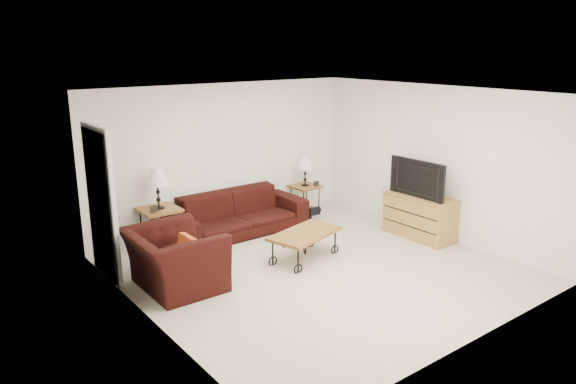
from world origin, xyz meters
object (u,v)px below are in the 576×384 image
at_px(lamp_left, 158,189).
at_px(lamp_right, 305,171).
at_px(side_table_left, 160,228).
at_px(coffee_table, 305,246).
at_px(sofa, 237,213).
at_px(backpack, 310,208).
at_px(armchair, 174,259).
at_px(tv_stand, 419,216).
at_px(side_table_right, 305,199).
at_px(television, 421,178).

bearing_deg(lamp_left, lamp_right, 0.00).
xyz_separation_m(side_table_left, coffee_table, (1.50, -1.78, -0.11)).
distance_m(sofa, backpack, 1.49).
xyz_separation_m(lamp_left, armchair, (-0.48, -1.50, -0.57)).
distance_m(side_table_left, tv_stand, 4.23).
relative_size(lamp_right, coffee_table, 0.48).
bearing_deg(backpack, armchair, -177.22).
height_order(side_table_right, backpack, side_table_right).
distance_m(armchair, tv_stand, 4.16).
relative_size(sofa, coffee_table, 2.14).
bearing_deg(lamp_right, coffee_table, -129.26).
bearing_deg(side_table_left, coffee_table, -49.92).
bearing_deg(tv_stand, lamp_right, 107.16).
xyz_separation_m(sofa, armchair, (-1.80, -1.32, 0.04)).
relative_size(television, backpack, 2.39).
height_order(television, backpack, television).
relative_size(sofa, tv_stand, 2.02).
height_order(armchair, tv_stand, armchair).
bearing_deg(coffee_table, backpack, 47.73).
distance_m(sofa, armchair, 2.23).
bearing_deg(backpack, coffee_table, -148.72).
distance_m(lamp_left, armchair, 1.67).
bearing_deg(armchair, side_table_left, -17.29).
distance_m(lamp_right, television, 2.29).
bearing_deg(television, armchair, -99.53).
height_order(coffee_table, television, television).
bearing_deg(tv_stand, sofa, 139.00).
bearing_deg(lamp_right, sofa, -173.70).
distance_m(side_table_left, side_table_right, 2.95).
height_order(lamp_left, armchair, lamp_left).
height_order(side_table_right, lamp_right, lamp_right).
xyz_separation_m(armchair, backpack, (3.27, 1.14, -0.17)).
relative_size(side_table_left, television, 0.60).
bearing_deg(armchair, lamp_left, -17.29).
bearing_deg(armchair, television, -99.01).
bearing_deg(lamp_right, backpack, -114.30).
bearing_deg(tv_stand, side_table_right, 107.16).
relative_size(side_table_right, backpack, 1.22).
height_order(armchair, backpack, armchair).
xyz_separation_m(side_table_left, backpack, (2.79, -0.36, -0.10)).
distance_m(sofa, coffee_table, 1.61).
distance_m(sofa, tv_stand, 3.05).
distance_m(sofa, side_table_left, 1.33).
bearing_deg(lamp_right, lamp_left, 180.00).
distance_m(lamp_left, lamp_right, 2.95).
bearing_deg(sofa, backpack, -6.87).
relative_size(side_table_left, tv_stand, 0.54).
relative_size(lamp_left, lamp_right, 1.18).
xyz_separation_m(sofa, lamp_left, (-1.32, 0.18, 0.61)).
relative_size(armchair, backpack, 2.72).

